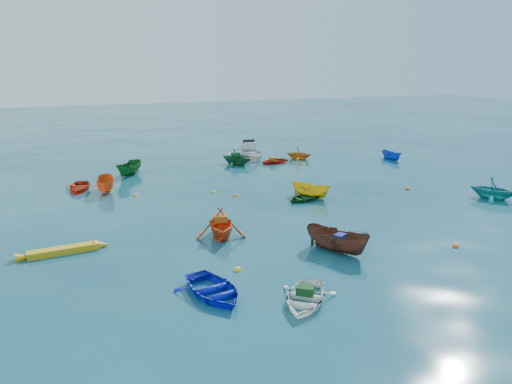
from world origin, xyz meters
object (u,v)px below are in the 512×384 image
object	(u,v)px
motorboat_white	(249,157)
dinghy_blue_sw	(213,296)
dinghy_white_near	(305,303)
kayak_yellow	(64,253)

from	to	relation	value
motorboat_white	dinghy_blue_sw	bearing A→B (deg)	-111.49
dinghy_white_near	motorboat_white	bearing A→B (deg)	111.85
kayak_yellow	motorboat_white	world-z (taller)	motorboat_white
dinghy_blue_sw	motorboat_white	world-z (taller)	motorboat_white
dinghy_white_near	kayak_yellow	xyz separation A→B (m)	(-8.87, 8.59, 0.00)
dinghy_white_near	motorboat_white	size ratio (longest dim) A/B	0.63
kayak_yellow	motorboat_white	distance (m)	25.55
dinghy_blue_sw	kayak_yellow	bearing A→B (deg)	117.07
dinghy_blue_sw	kayak_yellow	world-z (taller)	dinghy_blue_sw
dinghy_white_near	kayak_yellow	size ratio (longest dim) A/B	0.78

